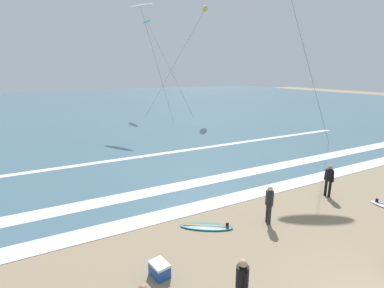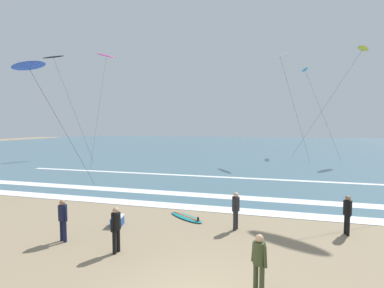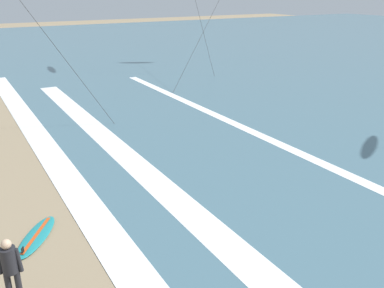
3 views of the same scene
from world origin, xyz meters
TOP-DOWN VIEW (x-y plane):
  - ocean_surface at (0.00, 52.52)m, footprint 140.00×90.00m
  - wave_foam_shoreline at (0.33, 7.92)m, footprint 51.76×1.05m
  - wave_foam_mid_break at (0.11, 10.52)m, footprint 41.00×1.06m
  - wave_foam_outer_break at (-0.77, 16.79)m, footprint 39.92×0.54m
  - surfer_foreground_main at (4.85, 5.97)m, footprint 0.32×0.52m
  - surfer_left_near at (0.47, 5.38)m, footprint 0.32×0.51m
  - surfer_mid_group at (-5.73, 2.58)m, footprint 0.51×0.32m
  - surfer_background_far at (1.47, 1.09)m, footprint 0.45×0.39m
  - surfer_right_near at (-3.31, 2.25)m, footprint 0.32×0.52m
  - surfboard_right_spare at (-1.93, 6.25)m, footprint 2.08×1.66m
  - kite_white_high_left at (3.39, 28.92)m, footprint 4.88×3.15m
  - kite_magenta_high_right at (-20.46, 29.74)m, footprint 6.77×14.33m
  - kite_blue_mid_center at (-11.45, 6.95)m, footprint 3.29×5.48m
  - kite_yellow_far_left at (13.20, 32.28)m, footprint 8.86×4.41m
  - kite_black_far_right at (-21.86, 20.89)m, footprint 5.55×2.04m
  - kite_cyan_distant_high at (7.52, 38.48)m, footprint 3.94×8.89m
  - cooler_box at (-4.59, 4.55)m, footprint 0.55×0.68m

SIDE VIEW (x-z plane):
  - ocean_surface at x=0.00m, z-range 0.00..0.01m
  - wave_foam_shoreline at x=0.33m, z-range 0.01..0.02m
  - wave_foam_mid_break at x=0.11m, z-range 0.01..0.02m
  - wave_foam_outer_break at x=-0.77m, z-range 0.01..0.02m
  - surfboard_right_spare at x=-1.93m, z-range -0.08..0.17m
  - cooler_box at x=-4.59m, z-range 0.00..0.44m
  - surfer_foreground_main at x=4.85m, z-range 0.16..1.76m
  - surfer_left_near at x=0.47m, z-range 0.16..1.76m
  - surfer_mid_group at x=-5.73m, z-range 0.16..1.76m
  - surfer_background_far at x=1.47m, z-range 0.16..1.76m
  - surfer_right_near at x=-3.31m, z-range 0.16..1.76m
  - kite_blue_mid_center at x=-11.45m, z-range 3.73..11.71m
  - kite_black_far_right at x=-21.86m, z-range 5.92..18.33m
  - kite_white_high_left at x=3.39m, z-range 6.14..19.00m
  - kite_cyan_distant_high at x=7.52m, z-range 6.16..19.09m
  - kite_yellow_far_left at x=13.20m, z-range 6.68..20.67m
  - kite_magenta_high_right at x=-20.46m, z-range 6.97..21.62m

